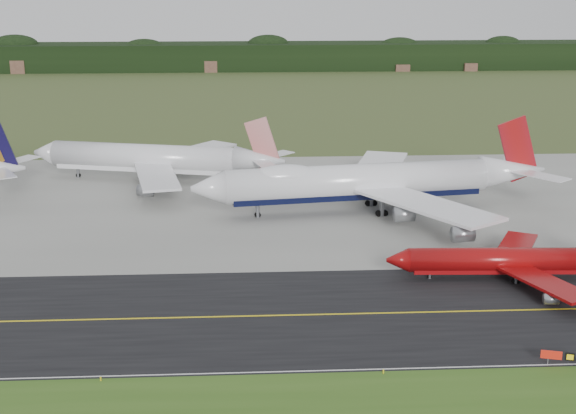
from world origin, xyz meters
The scene contains 12 objects.
ground centered at (0.00, 0.00, 0.00)m, with size 600.00×600.00×0.00m, color #435427.
taxiway centered at (0.00, -4.00, 0.01)m, with size 400.00×32.00×0.02m, color black.
apron centered at (0.00, 51.00, 0.01)m, with size 400.00×78.00×0.01m, color gray.
taxiway_centreline centered at (0.00, -4.00, 0.03)m, with size 400.00×0.40×0.00m, color gold.
taxiway_edge_line centered at (0.00, -19.50, 0.03)m, with size 400.00×0.25×0.00m, color silver.
horizon_treeline centered at (0.00, 273.76, 5.47)m, with size 700.00×25.00×12.00m.
jet_ba_747 centered at (7.13, 42.94, 5.90)m, with size 68.88×56.56×17.33m.
jet_red_737 centered at (22.99, 7.48, 2.76)m, with size 36.93×30.13×9.98m.
jet_star_tail centered at (-34.98, 67.80, 4.98)m, with size 56.06×46.01×14.93m.
taxiway_sign centered at (20.10, -19.79, 1.21)m, with size 5.00×1.58×1.72m.
edge_marker_left centered at (-32.37, -20.50, 0.25)m, with size 0.16×0.16×0.50m, color yellow.
edge_marker_center centered at (-0.82, -20.50, 0.25)m, with size 0.16×0.16×0.50m, color yellow.
Camera 1 is at (-15.94, -101.14, 43.47)m, focal length 50.00 mm.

